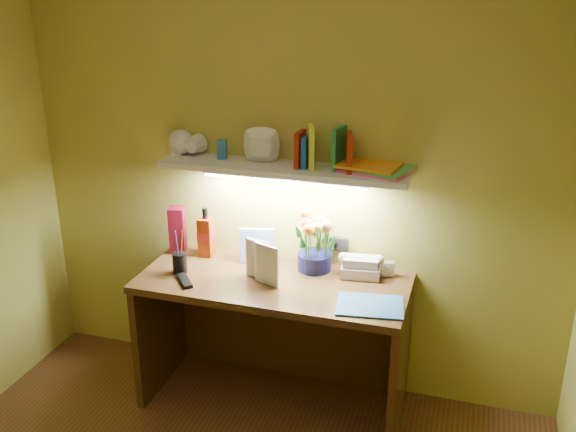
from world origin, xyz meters
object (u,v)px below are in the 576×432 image
object	(u,v)px
desk	(273,342)
telephone	(361,265)
desk_clock	(386,269)
whisky_bottle	(206,232)
flower_bouquet	(315,242)

from	to	relation	value
desk	telephone	bearing A→B (deg)	24.15
telephone	desk_clock	bearing A→B (deg)	6.29
telephone	whisky_bottle	xyz separation A→B (m)	(-0.88, -0.00, 0.08)
telephone	flower_bouquet	bearing A→B (deg)	172.95
telephone	whisky_bottle	bearing A→B (deg)	172.93
flower_bouquet	whisky_bottle	xyz separation A→B (m)	(-0.63, -0.00, -0.02)
flower_bouquet	telephone	bearing A→B (deg)	0.09
whisky_bottle	desk	bearing A→B (deg)	-22.52
flower_bouquet	telephone	distance (m)	0.27
telephone	desk_clock	size ratio (longest dim) A/B	2.54
desk	flower_bouquet	world-z (taller)	flower_bouquet
desk	desk_clock	distance (m)	0.73
desk	whisky_bottle	distance (m)	0.71
desk_clock	whisky_bottle	size ratio (longest dim) A/B	0.28
whisky_bottle	flower_bouquet	bearing A→B (deg)	0.06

